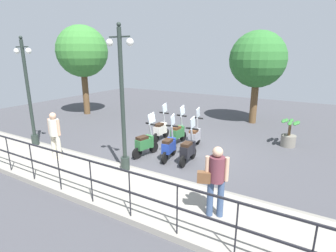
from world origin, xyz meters
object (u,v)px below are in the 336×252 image
at_px(pedestrian_distant, 55,132).
at_px(tree_distant, 258,60).
at_px(lamp_post_far, 29,100).
at_px(tree_large, 82,52).
at_px(lamp_post_near, 123,110).
at_px(scooter_near_2, 145,143).
at_px(scooter_far_2, 161,129).
at_px(scooter_near_0, 188,149).
at_px(scooter_near_1, 169,146).
at_px(potted_palm, 289,135).
at_px(pedestrian_with_bag, 215,177).
at_px(scooter_far_0, 195,136).
at_px(scooter_far_1, 178,133).

bearing_deg(pedestrian_distant, tree_distant, 146.15).
height_order(lamp_post_far, tree_large, tree_large).
height_order(lamp_post_near, scooter_near_2, lamp_post_near).
bearing_deg(scooter_far_2, lamp_post_far, 131.32).
xyz_separation_m(lamp_post_near, scooter_near_2, (1.53, 0.34, -1.53)).
height_order(tree_large, scooter_near_0, tree_large).
relative_size(tree_distant, scooter_near_1, 3.04).
relative_size(pedestrian_distant, potted_palm, 1.50).
height_order(lamp_post_far, scooter_near_2, lamp_post_far).
bearing_deg(lamp_post_near, scooter_far_2, 13.49).
distance_m(pedestrian_with_bag, scooter_near_1, 3.70).
bearing_deg(potted_palm, scooter_far_0, 122.81).
relative_size(pedestrian_with_bag, scooter_near_1, 1.03).
height_order(potted_palm, scooter_near_0, scooter_near_0).
xyz_separation_m(potted_palm, scooter_near_1, (-3.54, 3.40, 0.04)).
height_order(tree_distant, scooter_near_0, tree_distant).
distance_m(tree_large, scooter_far_0, 9.02).
bearing_deg(potted_palm, tree_distant, 34.73).
height_order(lamp_post_near, scooter_far_1, lamp_post_near).
relative_size(lamp_post_far, tree_large, 0.78).
distance_m(pedestrian_with_bag, scooter_far_0, 4.73).
relative_size(pedestrian_with_bag, potted_palm, 1.50).
distance_m(lamp_post_near, tree_large, 9.22).
distance_m(tree_distant, potted_palm, 4.62).
relative_size(lamp_post_near, lamp_post_far, 1.05).
xyz_separation_m(tree_large, potted_palm, (-0.10, -11.32, -3.20)).
xyz_separation_m(lamp_post_far, tree_distant, (8.24, -6.32, 1.34)).
distance_m(lamp_post_far, scooter_far_2, 5.14).
bearing_deg(pedestrian_distant, scooter_near_2, 125.89).
xyz_separation_m(lamp_post_far, scooter_near_1, (1.69, -5.01, -1.43)).
relative_size(scooter_near_1, scooter_far_0, 1.00).
relative_size(tree_large, scooter_near_1, 3.34).
xyz_separation_m(tree_distant, scooter_near_0, (-6.52, 0.60, -2.77)).
distance_m(potted_palm, scooter_near_2, 5.67).
bearing_deg(scooter_far_2, potted_palm, -69.05).
xyz_separation_m(scooter_near_2, scooter_far_1, (1.71, -0.40, 0.00)).
distance_m(pedestrian_with_bag, scooter_near_2, 4.29).
distance_m(lamp_post_far, tree_distant, 10.47).
xyz_separation_m(potted_palm, scooter_far_1, (-1.98, 3.90, 0.04)).
height_order(pedestrian_with_bag, scooter_far_1, pedestrian_with_bag).
xyz_separation_m(lamp_post_near, scooter_far_1, (3.25, -0.06, -1.53)).
relative_size(scooter_near_0, scooter_near_2, 1.00).
relative_size(pedestrian_with_bag, scooter_far_0, 1.03).
xyz_separation_m(pedestrian_with_bag, scooter_near_0, (2.59, 1.89, -0.60)).
relative_size(tree_large, scooter_far_2, 3.34).
xyz_separation_m(tree_large, scooter_near_0, (-3.59, -8.62, -3.17)).
bearing_deg(lamp_post_far, tree_distant, -37.48).
relative_size(scooter_near_1, scooter_far_2, 1.00).
height_order(tree_large, tree_distant, tree_large).
bearing_deg(pedestrian_with_bag, scooter_near_1, 23.83).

